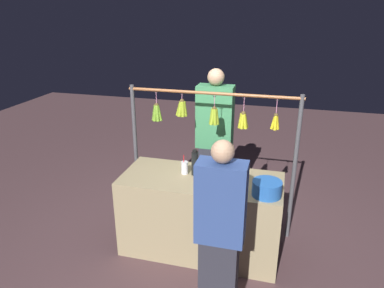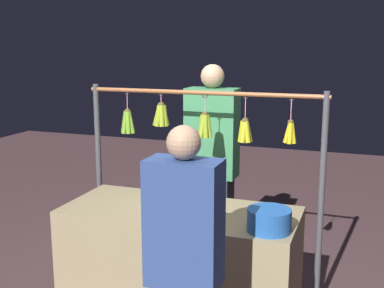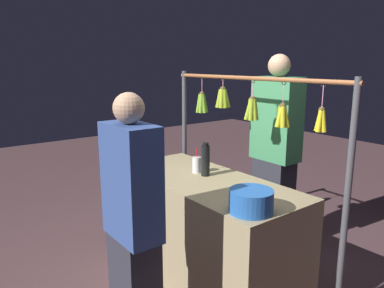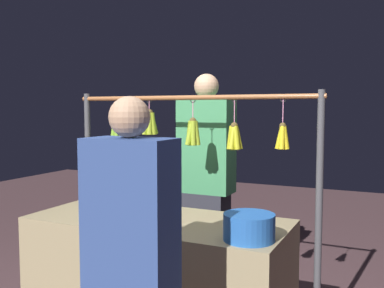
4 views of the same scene
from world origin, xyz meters
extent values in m
plane|color=#50373B|center=(0.00, 0.00, 0.00)|extent=(12.00, 12.00, 0.00)
cube|color=tan|center=(0.00, 0.00, 0.41)|extent=(1.58, 0.69, 0.82)
cylinder|color=#4C4C51|center=(-0.88, -0.45, 0.80)|extent=(0.04, 0.04, 1.60)
cylinder|color=#4C4C51|center=(0.88, -0.45, 0.80)|extent=(0.04, 0.04, 1.60)
cylinder|color=#9E6038|center=(0.00, -0.45, 1.56)|extent=(1.82, 0.03, 0.03)
torus|color=black|center=(-0.65, -0.45, 1.54)|extent=(0.04, 0.01, 0.04)
cylinder|color=pink|center=(-0.65, -0.45, 1.46)|extent=(0.01, 0.01, 0.16)
sphere|color=brown|center=(-0.65, -0.45, 1.37)|extent=(0.04, 0.04, 0.04)
cylinder|color=yellow|center=(-0.63, -0.45, 1.30)|extent=(0.06, 0.04, 0.15)
cylinder|color=yellow|center=(-0.65, -0.43, 1.30)|extent=(0.03, 0.06, 0.15)
cylinder|color=yellow|center=(-0.66, -0.45, 1.30)|extent=(0.05, 0.04, 0.15)
cylinder|color=yellow|center=(-0.65, -0.46, 1.30)|extent=(0.04, 0.07, 0.15)
torus|color=black|center=(-0.33, -0.45, 1.54)|extent=(0.04, 0.01, 0.04)
cylinder|color=pink|center=(-0.33, -0.45, 1.45)|extent=(0.01, 0.01, 0.17)
sphere|color=brown|center=(-0.33, -0.45, 1.37)|extent=(0.05, 0.05, 0.05)
cylinder|color=gold|center=(-0.30, -0.44, 1.29)|extent=(0.06, 0.04, 0.16)
cylinder|color=gold|center=(-0.32, -0.42, 1.29)|extent=(0.04, 0.08, 0.16)
cylinder|color=gold|center=(-0.35, -0.43, 1.29)|extent=(0.06, 0.06, 0.16)
cylinder|color=gold|center=(-0.35, -0.46, 1.29)|extent=(0.07, 0.05, 0.16)
cylinder|color=gold|center=(-0.32, -0.47, 1.29)|extent=(0.04, 0.06, 0.16)
torus|color=black|center=(-0.03, -0.45, 1.54)|extent=(0.04, 0.02, 0.04)
cylinder|color=pink|center=(-0.03, -0.45, 1.47)|extent=(0.01, 0.01, 0.14)
sphere|color=brown|center=(-0.03, -0.45, 1.40)|extent=(0.05, 0.05, 0.05)
cylinder|color=#93AE28|center=(0.00, -0.45, 1.31)|extent=(0.06, 0.04, 0.17)
cylinder|color=#93AE28|center=(-0.01, -0.42, 1.31)|extent=(0.05, 0.07, 0.17)
cylinder|color=#93AE28|center=(-0.04, -0.42, 1.31)|extent=(0.05, 0.05, 0.17)
cylinder|color=#93AE28|center=(-0.05, -0.45, 1.31)|extent=(0.06, 0.04, 0.17)
cylinder|color=#93AE28|center=(-0.04, -0.47, 1.31)|extent=(0.05, 0.06, 0.17)
cylinder|color=#93AE28|center=(-0.01, -0.47, 1.31)|extent=(0.05, 0.06, 0.17)
torus|color=black|center=(0.32, -0.45, 1.54)|extent=(0.04, 0.01, 0.04)
cylinder|color=pink|center=(0.32, -0.45, 1.49)|extent=(0.01, 0.01, 0.08)
sphere|color=brown|center=(0.32, -0.45, 1.45)|extent=(0.05, 0.05, 0.05)
cylinder|color=#97B027|center=(0.35, -0.44, 1.37)|extent=(0.08, 0.04, 0.16)
cylinder|color=#97B027|center=(0.33, -0.42, 1.37)|extent=(0.05, 0.07, 0.17)
cylinder|color=#97B027|center=(0.31, -0.42, 1.37)|extent=(0.05, 0.06, 0.16)
cylinder|color=#97B027|center=(0.29, -0.44, 1.37)|extent=(0.06, 0.04, 0.16)
cylinder|color=#97B027|center=(0.30, -0.47, 1.37)|extent=(0.06, 0.07, 0.17)
cylinder|color=#97B027|center=(0.34, -0.47, 1.37)|extent=(0.06, 0.06, 0.17)
torus|color=black|center=(0.61, -0.45, 1.54)|extent=(0.04, 0.01, 0.04)
cylinder|color=pink|center=(0.61, -0.45, 1.46)|extent=(0.01, 0.01, 0.14)
sphere|color=brown|center=(0.61, -0.45, 1.39)|extent=(0.05, 0.05, 0.05)
cylinder|color=#70A32C|center=(0.63, -0.44, 1.31)|extent=(0.06, 0.04, 0.18)
cylinder|color=#70A32C|center=(0.62, -0.42, 1.31)|extent=(0.05, 0.06, 0.18)
cylinder|color=#70A32C|center=(0.59, -0.42, 1.31)|extent=(0.05, 0.06, 0.18)
cylinder|color=#70A32C|center=(0.58, -0.44, 1.31)|extent=(0.07, 0.04, 0.18)
cylinder|color=#70A32C|center=(0.60, -0.47, 1.31)|extent=(0.05, 0.07, 0.18)
cylinder|color=#70A32C|center=(0.62, -0.47, 1.31)|extent=(0.06, 0.07, 0.18)
cylinder|color=black|center=(0.08, -0.06, 0.93)|extent=(0.07, 0.07, 0.24)
cylinder|color=black|center=(0.08, -0.06, 1.06)|extent=(0.05, 0.05, 0.02)
cylinder|color=blue|center=(-0.64, 0.18, 0.88)|extent=(0.26, 0.26, 0.14)
cylinder|color=silver|center=(0.18, -0.06, 0.88)|extent=(0.07, 0.07, 0.13)
cylinder|color=red|center=(0.19, -0.06, 0.91)|extent=(0.01, 0.02, 0.20)
cube|color=#2D2D38|center=(0.04, -0.83, 0.42)|extent=(0.33, 0.23, 0.83)
cube|color=#3F8C59|center=(0.04, -0.83, 1.19)|extent=(0.42, 0.23, 0.73)
sphere|color=tan|center=(0.04, -0.83, 1.65)|extent=(0.19, 0.19, 0.19)
cube|color=#2D2D38|center=(-0.34, 0.80, 0.36)|extent=(0.29, 0.20, 0.73)
cube|color=#334C8C|center=(-0.34, 0.80, 1.05)|extent=(0.36, 0.20, 0.64)
sphere|color=tan|center=(-0.34, 0.80, 1.45)|extent=(0.17, 0.17, 0.17)
camera|label=1|loc=(-0.71, 3.04, 2.37)|focal=33.28mm
camera|label=2|loc=(-1.14, 2.90, 1.90)|focal=45.59mm
camera|label=3|loc=(-2.06, 1.71, 1.68)|focal=34.74mm
camera|label=4|loc=(-1.31, 2.26, 1.48)|focal=40.88mm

